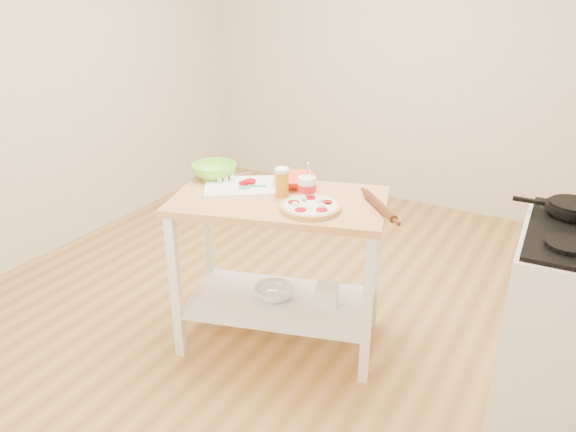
% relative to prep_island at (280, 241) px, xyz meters
% --- Properties ---
extents(room_shell, '(4.04, 4.54, 2.74)m').
position_rel_prep_island_xyz_m(room_shell, '(-0.13, 0.24, 0.70)').
color(room_shell, '#B88344').
rests_on(room_shell, ground).
extents(prep_island, '(1.25, 0.91, 0.90)m').
position_rel_prep_island_xyz_m(prep_island, '(0.00, 0.00, 0.00)').
color(prep_island, tan).
rests_on(prep_island, ground).
extents(skillet, '(0.40, 0.25, 0.03)m').
position_rel_prep_island_xyz_m(skillet, '(1.37, 0.42, 0.33)').
color(skillet, black).
rests_on(skillet, gas_stove).
extents(pizza, '(0.31, 0.31, 0.05)m').
position_rel_prep_island_xyz_m(pizza, '(0.22, -0.06, 0.27)').
color(pizza, tan).
rests_on(pizza, prep_island).
extents(cutting_board, '(0.50, 0.47, 0.04)m').
position_rel_prep_island_xyz_m(cutting_board, '(-0.27, 0.04, 0.26)').
color(cutting_board, white).
rests_on(cutting_board, prep_island).
extents(spatula, '(0.13, 0.11, 0.01)m').
position_rel_prep_island_xyz_m(spatula, '(-0.20, 0.03, 0.27)').
color(spatula, teal).
rests_on(spatula, cutting_board).
extents(knife, '(0.21, 0.20, 0.01)m').
position_rel_prep_island_xyz_m(knife, '(-0.45, 0.11, 0.27)').
color(knife, silver).
rests_on(knife, cutting_board).
extents(orange_bowl, '(0.33, 0.33, 0.06)m').
position_rel_prep_island_xyz_m(orange_bowl, '(-0.02, 0.20, 0.28)').
color(orange_bowl, '#F43B1A').
rests_on(orange_bowl, prep_island).
extents(green_bowl, '(0.34, 0.34, 0.08)m').
position_rel_prep_island_xyz_m(green_bowl, '(-0.49, 0.09, 0.29)').
color(green_bowl, '#84E836').
rests_on(green_bowl, prep_island).
extents(beer_pint, '(0.08, 0.08, 0.16)m').
position_rel_prep_island_xyz_m(beer_pint, '(-0.00, 0.03, 0.33)').
color(beer_pint, orange).
rests_on(beer_pint, prep_island).
extents(yogurt_tub, '(0.10, 0.10, 0.21)m').
position_rel_prep_island_xyz_m(yogurt_tub, '(0.13, 0.07, 0.31)').
color(yogurt_tub, white).
rests_on(yogurt_tub, prep_island).
extents(rolling_pin, '(0.28, 0.29, 0.04)m').
position_rel_prep_island_xyz_m(rolling_pin, '(0.52, 0.11, 0.27)').
color(rolling_pin, '#542913').
rests_on(rolling_pin, prep_island).
extents(shelf_glass_bowl, '(0.27, 0.27, 0.07)m').
position_rel_prep_island_xyz_m(shelf_glass_bowl, '(-0.05, 0.01, -0.35)').
color(shelf_glass_bowl, silver).
rests_on(shelf_glass_bowl, prep_island).
extents(shelf_bin, '(0.15, 0.15, 0.12)m').
position_rel_prep_island_xyz_m(shelf_bin, '(0.25, 0.10, -0.33)').
color(shelf_bin, white).
rests_on(shelf_bin, prep_island).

